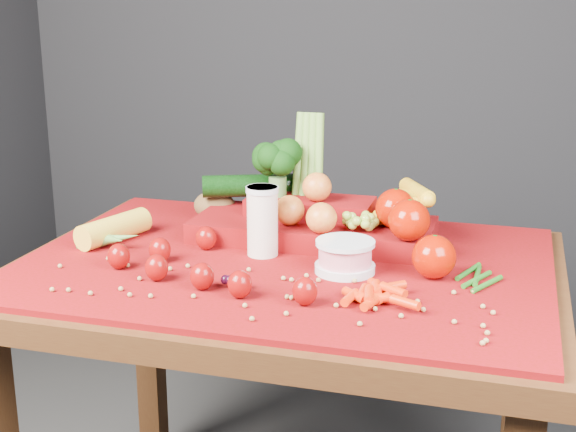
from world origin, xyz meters
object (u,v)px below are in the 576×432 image
(milk_glass, at_px, (262,219))
(produce_mound, at_px, (328,215))
(yogurt_bowl, at_px, (345,255))
(table, at_px, (285,309))

(milk_glass, height_order, produce_mound, produce_mound)
(produce_mound, bearing_deg, yogurt_bowl, -66.87)
(table, relative_size, milk_glass, 7.58)
(yogurt_bowl, distance_m, produce_mound, 0.21)
(table, height_order, yogurt_bowl, yogurt_bowl)
(table, xyz_separation_m, yogurt_bowl, (0.13, -0.04, 0.14))
(yogurt_bowl, bearing_deg, milk_glass, 163.10)
(yogurt_bowl, bearing_deg, produce_mound, 113.13)
(milk_glass, relative_size, produce_mound, 0.24)
(milk_glass, bearing_deg, produce_mound, 50.96)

